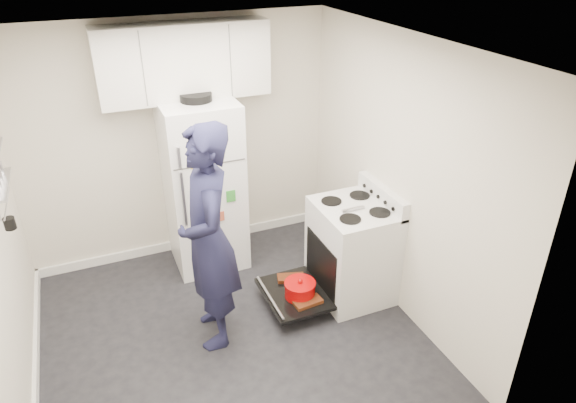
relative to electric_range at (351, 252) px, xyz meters
name	(u,v)px	position (x,y,z in m)	size (l,w,h in m)	color
room	(219,216)	(-1.29, -0.12, 0.74)	(3.21, 3.21, 2.51)	black
electric_range	(351,252)	(0.00, 0.00, 0.00)	(0.66, 0.76, 1.10)	silver
open_oven_door	(297,291)	(-0.58, -0.03, -0.28)	(0.55, 0.70, 0.23)	black
refrigerator	(204,185)	(-1.12, 1.10, 0.42)	(0.72, 0.74, 1.84)	white
upper_cabinets	(184,61)	(-1.16, 1.28, 1.63)	(1.60, 0.33, 0.70)	silver
person	(209,240)	(-1.37, -0.07, 0.51)	(0.72, 0.47, 1.96)	#191A38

